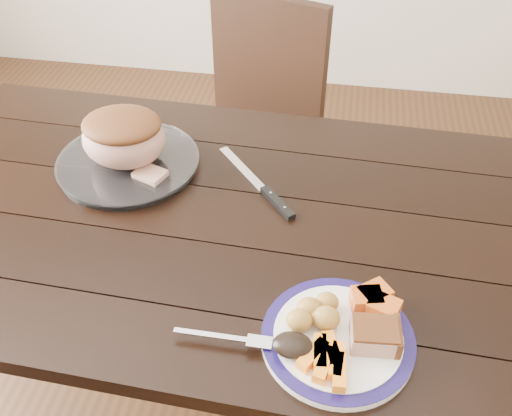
% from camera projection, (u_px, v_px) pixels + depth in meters
% --- Properties ---
extents(ground, '(4.00, 4.00, 0.00)m').
position_uv_depth(ground, '(232.00, 393.00, 1.78)').
color(ground, '#472B16').
rests_on(ground, ground).
extents(dining_table, '(1.63, 0.95, 0.75)m').
position_uv_depth(dining_table, '(224.00, 244.00, 1.34)').
color(dining_table, black).
rests_on(dining_table, ground).
extents(chair_far, '(0.54, 0.54, 0.93)m').
position_uv_depth(chair_far, '(253.00, 122.00, 1.98)').
color(chair_far, black).
rests_on(chair_far, ground).
extents(dinner_plate, '(0.27, 0.27, 0.02)m').
position_uv_depth(dinner_plate, '(337.00, 339.00, 1.02)').
color(dinner_plate, white).
rests_on(dinner_plate, dining_table).
extents(plate_rim, '(0.27, 0.27, 0.02)m').
position_uv_depth(plate_rim, '(338.00, 336.00, 1.02)').
color(plate_rim, '#160E47').
rests_on(plate_rim, dinner_plate).
extents(serving_platter, '(0.34, 0.34, 0.02)m').
position_uv_depth(serving_platter, '(129.00, 164.00, 1.41)').
color(serving_platter, white).
rests_on(serving_platter, dining_table).
extents(pork_slice, '(0.09, 0.07, 0.04)m').
position_uv_depth(pork_slice, '(374.00, 336.00, 0.99)').
color(pork_slice, tan).
rests_on(pork_slice, dinner_plate).
extents(roasted_potatoes, '(0.10, 0.09, 0.04)m').
position_uv_depth(roasted_potatoes, '(316.00, 314.00, 1.02)').
color(roasted_potatoes, gold).
rests_on(roasted_potatoes, dinner_plate).
extents(carrot_batons, '(0.09, 0.11, 0.02)m').
position_uv_depth(carrot_batons, '(327.00, 359.00, 0.96)').
color(carrot_batons, orange).
rests_on(carrot_batons, dinner_plate).
extents(pumpkin_wedges, '(0.10, 0.09, 0.04)m').
position_uv_depth(pumpkin_wedges, '(374.00, 302.00, 1.05)').
color(pumpkin_wedges, orange).
rests_on(pumpkin_wedges, dinner_plate).
extents(dark_mushroom, '(0.07, 0.05, 0.03)m').
position_uv_depth(dark_mushroom, '(293.00, 345.00, 0.98)').
color(dark_mushroom, black).
rests_on(dark_mushroom, dinner_plate).
extents(fork, '(0.18, 0.03, 0.00)m').
position_uv_depth(fork, '(230.00, 338.00, 1.01)').
color(fork, silver).
rests_on(fork, dinner_plate).
extents(roast_joint, '(0.20, 0.17, 0.13)m').
position_uv_depth(roast_joint, '(124.00, 139.00, 1.36)').
color(roast_joint, tan).
rests_on(roast_joint, serving_platter).
extents(cut_slice, '(0.09, 0.08, 0.02)m').
position_uv_depth(cut_slice, '(150.00, 175.00, 1.35)').
color(cut_slice, tan).
rests_on(cut_slice, serving_platter).
extents(carving_knife, '(0.22, 0.26, 0.01)m').
position_uv_depth(carving_knife, '(268.00, 194.00, 1.33)').
color(carving_knife, silver).
rests_on(carving_knife, dining_table).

